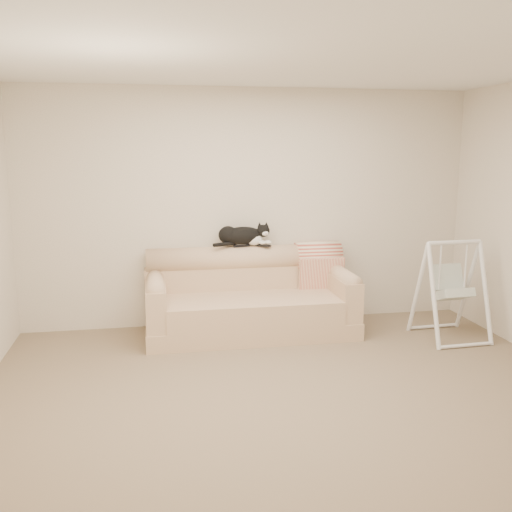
{
  "coord_description": "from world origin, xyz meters",
  "views": [
    {
      "loc": [
        -1.07,
        -4.21,
        1.96
      ],
      "look_at": [
        -0.06,
        1.27,
        0.9
      ],
      "focal_mm": 40.0,
      "sensor_mm": 36.0,
      "label": 1
    }
  ],
  "objects_px": {
    "remote_a": "(241,245)",
    "tuxedo_cat": "(243,235)",
    "sofa": "(250,300)",
    "remote_b": "(263,245)",
    "baby_swing": "(451,289)"
  },
  "relations": [
    {
      "from": "remote_a",
      "to": "tuxedo_cat",
      "type": "relative_size",
      "value": 0.28
    },
    {
      "from": "tuxedo_cat",
      "to": "remote_a",
      "type": "bearing_deg",
      "value": -149.05
    },
    {
      "from": "sofa",
      "to": "remote_a",
      "type": "xyz_separation_m",
      "value": [
        -0.05,
        0.23,
        0.56
      ]
    },
    {
      "from": "remote_b",
      "to": "tuxedo_cat",
      "type": "distance_m",
      "value": 0.25
    },
    {
      "from": "remote_b",
      "to": "tuxedo_cat",
      "type": "bearing_deg",
      "value": 169.61
    },
    {
      "from": "remote_b",
      "to": "baby_swing",
      "type": "distance_m",
      "value": 2.02
    },
    {
      "from": "remote_a",
      "to": "tuxedo_cat",
      "type": "distance_m",
      "value": 0.11
    },
    {
      "from": "sofa",
      "to": "tuxedo_cat",
      "type": "height_order",
      "value": "tuxedo_cat"
    },
    {
      "from": "baby_swing",
      "to": "remote_a",
      "type": "bearing_deg",
      "value": 158.87
    },
    {
      "from": "sofa",
      "to": "tuxedo_cat",
      "type": "distance_m",
      "value": 0.71
    },
    {
      "from": "remote_a",
      "to": "baby_swing",
      "type": "xyz_separation_m",
      "value": [
        2.07,
        -0.8,
        -0.39
      ]
    },
    {
      "from": "remote_a",
      "to": "tuxedo_cat",
      "type": "xyz_separation_m",
      "value": [
        0.02,
        0.01,
        0.11
      ]
    },
    {
      "from": "sofa",
      "to": "tuxedo_cat",
      "type": "xyz_separation_m",
      "value": [
        -0.03,
        0.24,
        0.67
      ]
    },
    {
      "from": "sofa",
      "to": "remote_b",
      "type": "xyz_separation_m",
      "value": [
        0.19,
        0.2,
        0.56
      ]
    },
    {
      "from": "remote_b",
      "to": "tuxedo_cat",
      "type": "xyz_separation_m",
      "value": [
        -0.22,
        0.04,
        0.11
      ]
    }
  ]
}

